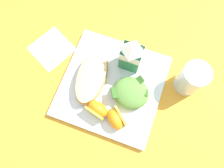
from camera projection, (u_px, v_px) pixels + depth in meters
ground at (112, 87)px, 0.62m from camera, size 3.00×3.00×0.00m
white_plate at (112, 86)px, 0.61m from camera, size 0.28×0.28×0.02m
cheesy_pizza_bread at (92, 75)px, 0.59m from camera, size 0.09×0.18×0.04m
green_salad_pile at (131, 93)px, 0.58m from camera, size 0.11×0.10×0.04m
milk_carton at (131, 55)px, 0.57m from camera, size 0.06×0.04×0.11m
orange_wedge_front at (98, 109)px, 0.57m from camera, size 0.07×0.05×0.04m
orange_wedge_middle at (116, 119)px, 0.56m from camera, size 0.07×0.07×0.04m
paper_napkin at (52, 49)px, 0.65m from camera, size 0.15×0.15×0.00m
drinking_clear_cup at (191, 79)px, 0.58m from camera, size 0.07×0.07×0.10m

